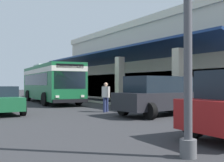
{
  "coord_description": "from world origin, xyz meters",
  "views": [
    {
      "loc": [
        19.71,
        -8.78,
        1.59
      ],
      "look_at": [
        -0.22,
        3.73,
        1.84
      ],
      "focal_mm": 44.59,
      "sensor_mm": 36.0,
      "label": 1
    }
  ],
  "objects_px": {
    "transit_bus": "(50,81)",
    "pedestrian": "(106,95)",
    "potted_palm": "(78,94)",
    "parked_suv_charcoal": "(160,95)"
  },
  "relations": [
    {
      "from": "transit_bus",
      "to": "parked_suv_charcoal",
      "type": "distance_m",
      "value": 12.48
    },
    {
      "from": "potted_palm",
      "to": "parked_suv_charcoal",
      "type": "bearing_deg",
      "value": -10.35
    },
    {
      "from": "parked_suv_charcoal",
      "to": "potted_palm",
      "type": "xyz_separation_m",
      "value": [
        -15.94,
        2.91,
        -0.43
      ]
    },
    {
      "from": "parked_suv_charcoal",
      "to": "pedestrian",
      "type": "relative_size",
      "value": 2.93
    },
    {
      "from": "transit_bus",
      "to": "pedestrian",
      "type": "relative_size",
      "value": 6.8
    },
    {
      "from": "pedestrian",
      "to": "potted_palm",
      "type": "bearing_deg",
      "value": 161.47
    },
    {
      "from": "transit_bus",
      "to": "potted_palm",
      "type": "distance_m",
      "value": 5.74
    },
    {
      "from": "parked_suv_charcoal",
      "to": "transit_bus",
      "type": "bearing_deg",
      "value": -173.54
    },
    {
      "from": "transit_bus",
      "to": "parked_suv_charcoal",
      "type": "bearing_deg",
      "value": 6.46
    },
    {
      "from": "transit_bus",
      "to": "pedestrian",
      "type": "height_order",
      "value": "transit_bus"
    }
  ]
}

